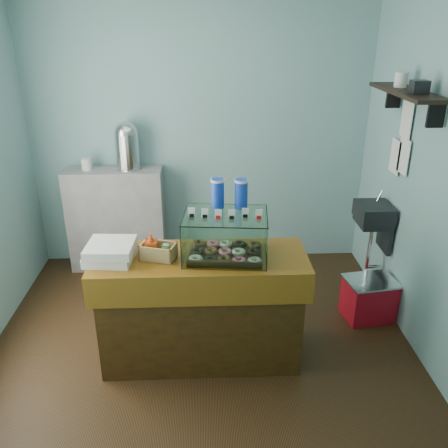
{
  "coord_description": "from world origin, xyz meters",
  "views": [
    {
      "loc": [
        0.05,
        -3.37,
        2.52
      ],
      "look_at": [
        0.18,
        -0.15,
        1.12
      ],
      "focal_mm": 38.0,
      "sensor_mm": 36.0,
      "label": 1
    }
  ],
  "objects_px": {
    "coffee_urn": "(127,145)",
    "red_cooler": "(369,299)",
    "display_case": "(226,233)",
    "counter": "(201,307)"
  },
  "relations": [
    {
      "from": "red_cooler",
      "to": "coffee_urn",
      "type": "bearing_deg",
      "value": 144.52
    },
    {
      "from": "counter",
      "to": "coffee_urn",
      "type": "distance_m",
      "value": 1.96
    },
    {
      "from": "counter",
      "to": "coffee_urn",
      "type": "xyz_separation_m",
      "value": [
        -0.73,
        1.59,
        0.9
      ]
    },
    {
      "from": "counter",
      "to": "display_case",
      "type": "height_order",
      "value": "display_case"
    },
    {
      "from": "display_case",
      "to": "coffee_urn",
      "type": "xyz_separation_m",
      "value": [
        -0.92,
        1.55,
        0.28
      ]
    },
    {
      "from": "coffee_urn",
      "to": "red_cooler",
      "type": "bearing_deg",
      "value": -26.42
    },
    {
      "from": "counter",
      "to": "red_cooler",
      "type": "relative_size",
      "value": 3.29
    },
    {
      "from": "red_cooler",
      "to": "display_case",
      "type": "bearing_deg",
      "value": -170.49
    },
    {
      "from": "counter",
      "to": "red_cooler",
      "type": "bearing_deg",
      "value": 17.45
    },
    {
      "from": "display_case",
      "to": "red_cooler",
      "type": "distance_m",
      "value": 1.64
    }
  ]
}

